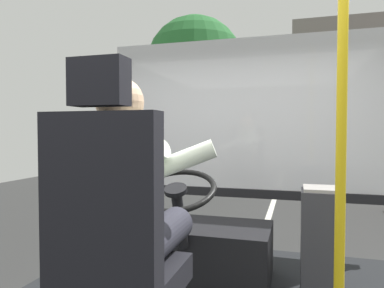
% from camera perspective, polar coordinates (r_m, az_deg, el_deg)
% --- Properties ---
extents(ground, '(18.00, 44.00, 0.06)m').
position_cam_1_polar(ground, '(10.63, 13.55, -7.53)').
color(ground, '#2D2D2D').
extents(driver_seat, '(0.48, 0.48, 1.36)m').
position_cam_1_polar(driver_seat, '(1.55, -12.42, -16.61)').
color(driver_seat, black).
rests_on(driver_seat, bus_floor).
extents(bus_driver, '(0.73, 0.62, 0.81)m').
position_cam_1_polar(bus_driver, '(1.61, -10.24, -8.77)').
color(bus_driver, '#282833').
rests_on(bus_driver, driver_seat).
extents(steering_console, '(1.10, 0.96, 0.83)m').
position_cam_1_polar(steering_console, '(2.71, 0.38, -16.50)').
color(steering_console, black).
rests_on(steering_console, bus_floor).
extents(handrail_pole, '(0.04, 0.04, 2.22)m').
position_cam_1_polar(handrail_pole, '(1.64, 22.97, 2.61)').
color(handrail_pole, gold).
rests_on(handrail_pole, bus_floor).
extents(fare_box, '(0.24, 0.27, 0.73)m').
position_cam_1_polar(fare_box, '(2.51, 19.96, -14.86)').
color(fare_box, '#333338').
rests_on(fare_box, bus_floor).
extents(windshield_panel, '(2.50, 0.08, 1.48)m').
position_cam_1_polar(windshield_panel, '(3.33, 7.48, 1.36)').
color(windshield_panel, silver).
extents(street_tree, '(3.42, 3.42, 5.83)m').
position_cam_1_polar(street_tree, '(12.96, 0.46, 12.64)').
color(street_tree, '#4C3828').
rests_on(street_tree, ground).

